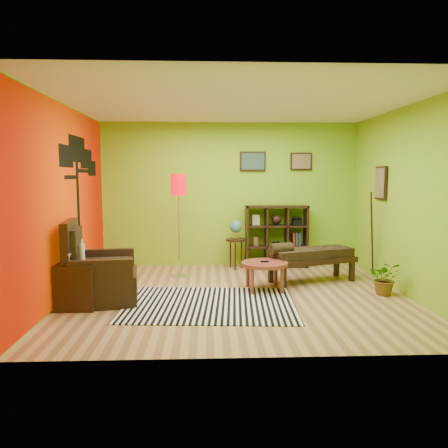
{
  "coord_description": "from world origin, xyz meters",
  "views": [
    {
      "loc": [
        -0.48,
        -6.33,
        1.77
      ],
      "look_at": [
        -0.2,
        0.17,
        1.05
      ],
      "focal_mm": 35.0,
      "sensor_mm": 36.0,
      "label": 1
    }
  ],
  "objects_px": {
    "floor_lamp": "(179,194)",
    "bench": "(310,256)",
    "potted_plant": "(385,282)",
    "cube_shelf": "(277,236)",
    "armchair": "(97,277)",
    "globe_table": "(236,232)",
    "coffee_table": "(265,266)",
    "side_cabinet": "(77,285)"
  },
  "relations": [
    {
      "from": "coffee_table",
      "to": "armchair",
      "type": "distance_m",
      "value": 2.49
    },
    {
      "from": "globe_table",
      "to": "bench",
      "type": "bearing_deg",
      "value": -44.06
    },
    {
      "from": "floor_lamp",
      "to": "potted_plant",
      "type": "xyz_separation_m",
      "value": [
        3.14,
        -1.3,
        -1.26
      ]
    },
    {
      "from": "armchair",
      "to": "globe_table",
      "type": "bearing_deg",
      "value": 45.15
    },
    {
      "from": "armchair",
      "to": "globe_table",
      "type": "height_order",
      "value": "armchair"
    },
    {
      "from": "coffee_table",
      "to": "floor_lamp",
      "type": "bearing_deg",
      "value": 144.78
    },
    {
      "from": "cube_shelf",
      "to": "bench",
      "type": "xyz_separation_m",
      "value": [
        0.34,
        -1.26,
        -0.16
      ]
    },
    {
      "from": "armchair",
      "to": "floor_lamp",
      "type": "relative_size",
      "value": 0.64
    },
    {
      "from": "side_cabinet",
      "to": "globe_table",
      "type": "xyz_separation_m",
      "value": [
        2.3,
        2.42,
        0.4
      ]
    },
    {
      "from": "side_cabinet",
      "to": "floor_lamp",
      "type": "xyz_separation_m",
      "value": [
        1.26,
        1.77,
        1.15
      ]
    },
    {
      "from": "armchair",
      "to": "floor_lamp",
      "type": "height_order",
      "value": "floor_lamp"
    },
    {
      "from": "bench",
      "to": "potted_plant",
      "type": "bearing_deg",
      "value": -41.48
    },
    {
      "from": "coffee_table",
      "to": "potted_plant",
      "type": "relative_size",
      "value": 1.43
    },
    {
      "from": "cube_shelf",
      "to": "bench",
      "type": "height_order",
      "value": "cube_shelf"
    },
    {
      "from": "bench",
      "to": "potted_plant",
      "type": "distance_m",
      "value": 1.29
    },
    {
      "from": "armchair",
      "to": "globe_table",
      "type": "relative_size",
      "value": 1.24
    },
    {
      "from": "floor_lamp",
      "to": "bench",
      "type": "distance_m",
      "value": 2.47
    },
    {
      "from": "floor_lamp",
      "to": "bench",
      "type": "relative_size",
      "value": 1.14
    },
    {
      "from": "armchair",
      "to": "potted_plant",
      "type": "xyz_separation_m",
      "value": [
        4.21,
        0.16,
        -0.15
      ]
    },
    {
      "from": "bench",
      "to": "potted_plant",
      "type": "relative_size",
      "value": 3.12
    },
    {
      "from": "armchair",
      "to": "bench",
      "type": "bearing_deg",
      "value": 16.96
    },
    {
      "from": "coffee_table",
      "to": "potted_plant",
      "type": "bearing_deg",
      "value": -10.62
    },
    {
      "from": "cube_shelf",
      "to": "potted_plant",
      "type": "xyz_separation_m",
      "value": [
        1.29,
        -2.1,
        -0.4
      ]
    },
    {
      "from": "floor_lamp",
      "to": "cube_shelf",
      "type": "distance_m",
      "value": 2.19
    },
    {
      "from": "globe_table",
      "to": "bench",
      "type": "relative_size",
      "value": 0.59
    },
    {
      "from": "side_cabinet",
      "to": "armchair",
      "type": "bearing_deg",
      "value": 57.66
    },
    {
      "from": "armchair",
      "to": "cube_shelf",
      "type": "distance_m",
      "value": 3.7
    },
    {
      "from": "coffee_table",
      "to": "globe_table",
      "type": "xyz_separation_m",
      "value": [
        -0.33,
        1.63,
        0.32
      ]
    },
    {
      "from": "globe_table",
      "to": "potted_plant",
      "type": "bearing_deg",
      "value": -42.93
    },
    {
      "from": "side_cabinet",
      "to": "floor_lamp",
      "type": "height_order",
      "value": "floor_lamp"
    },
    {
      "from": "globe_table",
      "to": "potted_plant",
      "type": "distance_m",
      "value": 2.92
    },
    {
      "from": "armchair",
      "to": "bench",
      "type": "distance_m",
      "value": 3.41
    },
    {
      "from": "coffee_table",
      "to": "floor_lamp",
      "type": "height_order",
      "value": "floor_lamp"
    },
    {
      "from": "floor_lamp",
      "to": "potted_plant",
      "type": "relative_size",
      "value": 3.56
    },
    {
      "from": "floor_lamp",
      "to": "globe_table",
      "type": "height_order",
      "value": "floor_lamp"
    },
    {
      "from": "cube_shelf",
      "to": "floor_lamp",
      "type": "bearing_deg",
      "value": -156.81
    },
    {
      "from": "armchair",
      "to": "side_cabinet",
      "type": "height_order",
      "value": "armchair"
    },
    {
      "from": "cube_shelf",
      "to": "potted_plant",
      "type": "height_order",
      "value": "cube_shelf"
    },
    {
      "from": "globe_table",
      "to": "cube_shelf",
      "type": "height_order",
      "value": "cube_shelf"
    },
    {
      "from": "floor_lamp",
      "to": "potted_plant",
      "type": "distance_m",
      "value": 3.63
    },
    {
      "from": "floor_lamp",
      "to": "side_cabinet",
      "type": "bearing_deg",
      "value": -125.48
    },
    {
      "from": "globe_table",
      "to": "coffee_table",
      "type": "bearing_deg",
      "value": -78.38
    }
  ]
}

